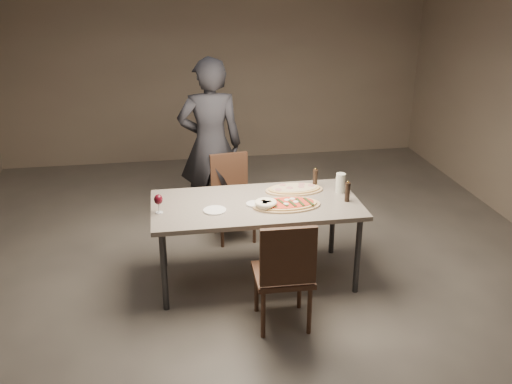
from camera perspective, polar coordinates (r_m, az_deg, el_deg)
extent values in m
plane|color=#5D5750|center=(5.28, 0.00, -8.58)|extent=(7.00, 7.00, 0.00)
plane|color=gray|center=(8.12, -4.20, 12.86)|extent=(6.00, 0.00, 6.00)
cube|color=gray|center=(4.95, 0.00, -1.29)|extent=(1.80, 0.90, 0.04)
cylinder|color=#333335|center=(4.73, -9.19, -7.87)|extent=(0.05, 0.05, 0.71)
cylinder|color=#333335|center=(4.98, 10.12, -6.28)|extent=(0.05, 0.05, 0.71)
cylinder|color=#333335|center=(5.38, -9.33, -3.97)|extent=(0.05, 0.05, 0.71)
cylinder|color=#333335|center=(5.61, 7.67, -2.77)|extent=(0.05, 0.05, 0.71)
ellipsoid|color=white|center=(4.91, 3.12, -0.75)|extent=(0.05, 0.05, 0.01)
ellipsoid|color=white|center=(4.87, 0.89, -0.92)|extent=(0.05, 0.05, 0.01)
ellipsoid|color=white|center=(4.85, 1.56, -1.01)|extent=(0.05, 0.05, 0.01)
ellipsoid|color=white|center=(4.93, 3.65, -0.64)|extent=(0.05, 0.05, 0.01)
ellipsoid|color=white|center=(4.83, 3.02, -1.16)|extent=(0.05, 0.05, 0.01)
ellipsoid|color=white|center=(4.88, 4.00, -0.93)|extent=(0.05, 0.05, 0.01)
cube|color=#233215|center=(4.84, 0.87, -1.10)|extent=(0.05, 0.17, 0.01)
cube|color=#233215|center=(4.83, 1.80, -1.15)|extent=(0.03, 0.17, 0.01)
cube|color=#233215|center=(4.85, 2.66, -1.07)|extent=(0.08, 0.17, 0.01)
cube|color=#233215|center=(4.85, 3.57, -1.07)|extent=(0.06, 0.17, 0.01)
cube|color=#233215|center=(4.87, 4.43, -1.01)|extent=(0.05, 0.17, 0.01)
cube|color=#233215|center=(4.89, 5.28, -0.94)|extent=(0.06, 0.17, 0.01)
cylinder|color=tan|center=(5.24, 2.68, 0.73)|extent=(0.06, 0.06, 0.00)
cylinder|color=tan|center=(5.25, 5.53, 0.68)|extent=(0.06, 0.06, 0.00)
cylinder|color=tan|center=(5.13, 2.26, 0.25)|extent=(0.06, 0.06, 0.00)
cylinder|color=tan|center=(5.21, 4.53, 0.55)|extent=(0.06, 0.06, 0.00)
cylinder|color=tan|center=(5.18, 3.37, 0.43)|extent=(0.06, 0.06, 0.00)
cylinder|color=tan|center=(5.27, 4.58, 0.81)|extent=(0.06, 0.06, 0.00)
cylinder|color=#F0E4C2|center=(4.81, 0.98, -1.31)|extent=(0.16, 0.16, 0.06)
torus|color=#F0E4C2|center=(4.80, 0.98, -1.06)|extent=(0.19, 0.19, 0.03)
cube|color=#9E7540|center=(4.81, 1.25, -1.14)|extent=(0.06, 0.05, 0.04)
cube|color=#9E7540|center=(4.82, 0.81, -1.08)|extent=(0.06, 0.06, 0.04)
cube|color=#9E7540|center=(4.79, 0.89, -1.26)|extent=(0.06, 0.06, 0.04)
cylinder|color=white|center=(4.89, -0.20, -1.22)|extent=(0.14, 0.14, 0.02)
cylinder|color=#A3923C|center=(4.89, -0.20, -1.18)|extent=(0.10, 0.10, 0.00)
cylinder|color=black|center=(5.28, 5.94, 1.27)|extent=(0.04, 0.04, 0.15)
cylinder|color=black|center=(5.25, 5.97, 2.13)|extent=(0.05, 0.05, 0.02)
sphere|color=gold|center=(5.25, 5.98, 2.32)|extent=(0.02, 0.02, 0.02)
cylinder|color=black|center=(5.00, 9.12, -0.11)|extent=(0.04, 0.04, 0.15)
cylinder|color=black|center=(4.97, 9.18, 0.81)|extent=(0.05, 0.05, 0.02)
sphere|color=gold|center=(4.96, 9.19, 1.00)|extent=(0.02, 0.02, 0.02)
cylinder|color=silver|center=(5.18, 8.44, 0.89)|extent=(0.09, 0.09, 0.18)
cylinder|color=silver|center=(4.81, -9.65, -2.03)|extent=(0.06, 0.06, 0.01)
cylinder|color=silver|center=(4.79, -9.68, -1.57)|extent=(0.01, 0.01, 0.08)
ellipsoid|color=#490A15|center=(4.76, -9.74, -0.74)|extent=(0.07, 0.07, 0.09)
cylinder|color=white|center=(4.78, -4.15, -1.84)|extent=(0.19, 0.19, 0.01)
cube|color=#3E261A|center=(4.48, 2.68, -8.28)|extent=(0.45, 0.45, 0.04)
cylinder|color=#3E261A|center=(4.42, 0.72, -12.14)|extent=(0.04, 0.04, 0.41)
cylinder|color=#3E261A|center=(4.48, 5.36, -11.72)|extent=(0.04, 0.04, 0.41)
cylinder|color=#3E261A|center=(4.72, 0.05, -9.71)|extent=(0.04, 0.04, 0.41)
cylinder|color=#3E261A|center=(4.78, 4.38, -9.36)|extent=(0.04, 0.04, 0.41)
cube|color=#3E261A|center=(4.18, 3.25, -6.46)|extent=(0.42, 0.05, 0.46)
cube|color=#3E261A|center=(5.84, -2.22, -1.03)|extent=(0.46, 0.46, 0.04)
cylinder|color=#3E261A|center=(6.11, -1.07, -2.07)|extent=(0.03, 0.03, 0.38)
cylinder|color=#3E261A|center=(6.04, -4.15, -2.44)|extent=(0.03, 0.03, 0.38)
cylinder|color=#3E261A|center=(5.82, -0.17, -3.37)|extent=(0.03, 0.03, 0.38)
cylinder|color=#3E261A|center=(5.74, -3.40, -3.78)|extent=(0.03, 0.03, 0.38)
cube|color=#3E261A|center=(5.91, -2.72, 1.91)|extent=(0.39, 0.09, 0.43)
imported|color=black|center=(5.96, -4.58, 4.68)|extent=(0.67, 0.45, 1.83)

